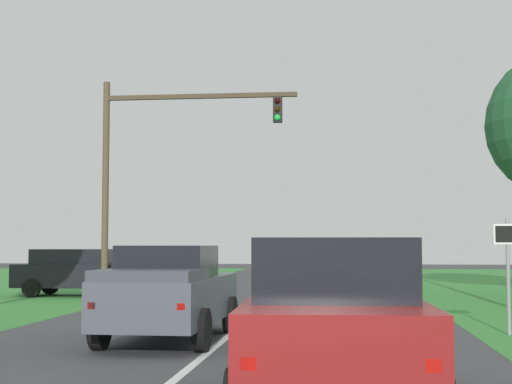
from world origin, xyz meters
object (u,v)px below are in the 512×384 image
at_px(red_suv_near, 334,321).
at_px(crossing_suv_far, 76,271).
at_px(traffic_light, 154,155).
at_px(keep_moving_sign, 508,260).
at_px(pickup_truck_lead, 169,292).

height_order(red_suv_near, crossing_suv_far, red_suv_near).
distance_m(traffic_light, crossing_suv_far, 5.57).
bearing_deg(traffic_light, keep_moving_sign, -43.32).
bearing_deg(pickup_truck_lead, traffic_light, 105.63).
relative_size(traffic_light, keep_moving_sign, 3.12).
relative_size(red_suv_near, crossing_suv_far, 0.97).
height_order(traffic_light, crossing_suv_far, traffic_light).
bearing_deg(keep_moving_sign, traffic_light, 136.68).
xyz_separation_m(red_suv_near, pickup_truck_lead, (-3.38, 6.18, -0.06)).
distance_m(red_suv_near, keep_moving_sign, 8.87).
bearing_deg(keep_moving_sign, pickup_truck_lead, -165.33).
height_order(pickup_truck_lead, keep_moving_sign, keep_moving_sign).
height_order(keep_moving_sign, crossing_suv_far, keep_moving_sign).
bearing_deg(red_suv_near, crossing_suv_far, 117.43).
relative_size(red_suv_near, keep_moving_sign, 1.76).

